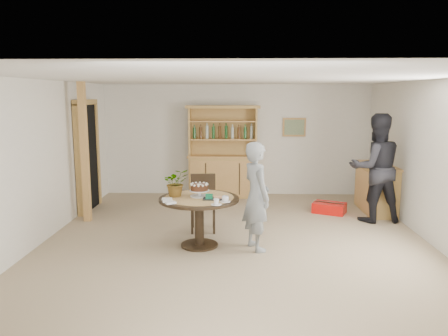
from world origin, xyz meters
TOP-DOWN VIEW (x-y plane):
  - ground at (0.00, 0.00)m, footprint 7.00×7.00m
  - room_shell at (0.00, 0.01)m, footprint 6.04×7.04m
  - doorway at (-2.93, 2.00)m, footprint 0.13×1.10m
  - pine_post at (-2.70, 1.20)m, footprint 0.12×0.12m
  - hutch at (-0.30, 3.24)m, footprint 1.62×0.54m
  - sideboard at (2.74, 2.00)m, footprint 0.54×1.26m
  - dining_table at (-0.55, -0.08)m, footprint 1.20×1.20m
  - dining_chair at (-0.55, 0.75)m, footprint 0.45×0.45m
  - birthday_cake at (-0.55, -0.03)m, footprint 0.30×0.30m
  - flower_vase at (-0.90, -0.03)m, footprint 0.47×0.44m
  - gift_tray at (-0.33, -0.20)m, footprint 0.30×0.20m
  - coffee_cup_a at (-0.15, -0.36)m, footprint 0.15×0.15m
  - coffee_cup_b at (-0.27, -0.53)m, footprint 0.15×0.15m
  - napkins at (-0.96, -0.39)m, footprint 0.24×0.33m
  - teen_boy at (0.30, -0.18)m, footprint 0.59×0.69m
  - adult_person at (2.50, 1.37)m, footprint 1.02×0.83m
  - red_suitcase at (1.82, 1.88)m, footprint 0.71×0.62m

SIDE VIEW (x-z plane):
  - ground at x=0.00m, z-range 0.00..0.00m
  - red_suitcase at x=1.82m, z-range 0.00..0.21m
  - sideboard at x=2.74m, z-range 0.00..0.94m
  - dining_chair at x=-0.55m, z-range 0.06..1.01m
  - dining_table at x=-0.55m, z-range 0.22..0.98m
  - hutch at x=-0.30m, z-range -0.33..1.71m
  - napkins at x=-0.96m, z-range 0.76..0.79m
  - gift_tray at x=-0.33m, z-range 0.75..0.83m
  - coffee_cup_b at x=-0.27m, z-range 0.75..0.84m
  - coffee_cup_a at x=-0.15m, z-range 0.76..0.84m
  - teen_boy at x=0.30m, z-range 0.00..1.61m
  - birthday_cake at x=-0.55m, z-range 0.78..0.98m
  - flower_vase at x=-0.90m, z-range 0.76..1.18m
  - adult_person at x=2.50m, z-range 0.00..1.95m
  - doorway at x=-2.93m, z-range 0.02..2.20m
  - pine_post at x=-2.70m, z-range 0.00..2.50m
  - room_shell at x=0.00m, z-range 0.48..3.00m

